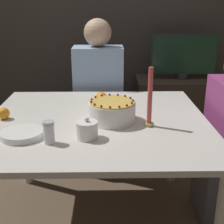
{
  "coord_description": "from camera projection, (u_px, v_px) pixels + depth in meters",
  "views": [
    {
      "loc": [
        0.06,
        -1.7,
        1.4
      ],
      "look_at": [
        0.09,
        -0.03,
        0.8
      ],
      "focal_mm": 50.0,
      "sensor_mm": 36.0,
      "label": 1
    }
  ],
  "objects": [
    {
      "name": "ground_plane",
      "position": [
        99.0,
        224.0,
        2.07
      ],
      "size": [
        12.0,
        12.0,
        0.0
      ],
      "primitive_type": "plane",
      "color": "brown"
    },
    {
      "name": "wall_behind",
      "position": [
        100.0,
        12.0,
        2.95
      ],
      "size": [
        8.0,
        0.05,
        2.6
      ],
      "color": "#38332D",
      "rests_on": "ground_plane"
    },
    {
      "name": "dining_table",
      "position": [
        97.0,
        135.0,
        1.86
      ],
      "size": [
        1.29,
        1.19,
        0.75
      ],
      "color": "beige",
      "rests_on": "ground_plane"
    },
    {
      "name": "cake",
      "position": [
        112.0,
        111.0,
        1.78
      ],
      "size": [
        0.27,
        0.27,
        0.13
      ],
      "color": "white",
      "rests_on": "dining_table"
    },
    {
      "name": "sugar_bowl",
      "position": [
        87.0,
        130.0,
        1.56
      ],
      "size": [
        0.11,
        0.11,
        0.11
      ],
      "color": "white",
      "rests_on": "dining_table"
    },
    {
      "name": "sugar_shaker",
      "position": [
        49.0,
        132.0,
        1.5
      ],
      "size": [
        0.06,
        0.06,
        0.11
      ],
      "color": "white",
      "rests_on": "dining_table"
    },
    {
      "name": "plate_stack",
      "position": [
        22.0,
        134.0,
        1.58
      ],
      "size": [
        0.22,
        0.22,
        0.03
      ],
      "color": "white",
      "rests_on": "dining_table"
    },
    {
      "name": "candle",
      "position": [
        150.0,
        102.0,
        1.68
      ],
      "size": [
        0.06,
        0.06,
        0.33
      ],
      "color": "tan",
      "rests_on": "dining_table"
    },
    {
      "name": "orange_fruit_0",
      "position": [
        4.0,
        113.0,
        1.82
      ],
      "size": [
        0.07,
        0.07,
        0.07
      ],
      "color": "orange",
      "rests_on": "dining_table"
    },
    {
      "name": "orange_fruit_1",
      "position": [
        101.0,
        98.0,
        2.08
      ],
      "size": [
        0.08,
        0.08,
        0.08
      ],
      "color": "orange",
      "rests_on": "dining_table"
    },
    {
      "name": "person_man_blue_shirt",
      "position": [
        99.0,
        106.0,
        2.63
      ],
      "size": [
        0.4,
        0.34,
        1.28
      ],
      "rotation": [
        0.0,
        0.0,
        3.14
      ],
      "color": "#2D2D38",
      "rests_on": "ground_plane"
    },
    {
      "name": "side_cabinet",
      "position": [
        180.0,
        115.0,
        3.03
      ],
      "size": [
        0.86,
        0.44,
        0.72
      ],
      "color": "#382D23",
      "rests_on": "ground_plane"
    },
    {
      "name": "tv_monitor",
      "position": [
        184.0,
        56.0,
        2.85
      ],
      "size": [
        0.61,
        0.1,
        0.41
      ],
      "color": "#2D2D33",
      "rests_on": "side_cabinet"
    }
  ]
}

